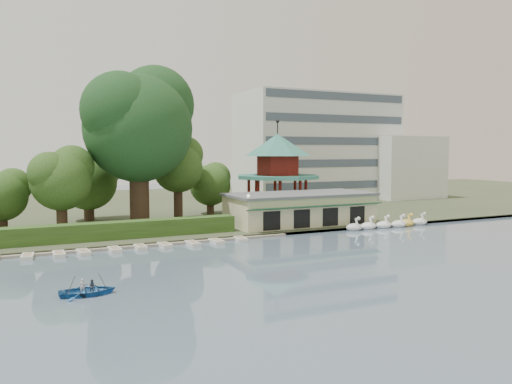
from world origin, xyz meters
TOP-DOWN VIEW (x-y plane):
  - ground_plane at (0.00, 0.00)m, footprint 220.00×220.00m
  - shore at (0.00, 52.00)m, footprint 220.00×70.00m
  - embankment at (0.00, 17.30)m, footprint 220.00×0.60m
  - dock at (-12.00, 17.20)m, footprint 34.00×1.60m
  - boathouse at (10.00, 21.97)m, footprint 18.60×9.39m
  - pavilion at (12.00, 32.00)m, footprint 12.40×12.40m
  - office_building at (32.67, 49.00)m, footprint 38.00×18.00m
  - hedge at (-15.00, 20.50)m, footprint 30.00×2.00m
  - lamp_post at (1.50, 19.00)m, footprint 0.36×0.36m
  - big_tree at (-8.82, 28.21)m, footprint 14.30×13.33m
  - small_trees at (-13.48, 31.74)m, footprint 39.58×17.15m
  - swan_boats at (19.89, 16.59)m, footprint 12.72×2.16m
  - moored_rowboats at (-13.99, 15.83)m, footprint 27.25×2.68m
  - rowboat_with_passengers at (-18.08, 1.68)m, footprint 5.34×3.97m

SIDE VIEW (x-z plane):
  - ground_plane at x=0.00m, z-range 0.00..0.00m
  - dock at x=-12.00m, z-range 0.00..0.24m
  - embankment at x=0.00m, z-range 0.00..0.30m
  - moored_rowboats at x=-13.99m, z-range 0.00..0.36m
  - shore at x=0.00m, z-range 0.00..0.40m
  - swan_boats at x=19.89m, z-range -0.56..1.35m
  - rowboat_with_passengers at x=-18.08m, z-range -0.47..1.54m
  - hedge at x=-15.00m, z-range 0.40..2.20m
  - boathouse at x=10.00m, z-range 0.42..4.32m
  - lamp_post at x=1.50m, z-range 1.20..5.48m
  - small_trees at x=-13.48m, z-range 0.66..11.91m
  - pavilion at x=12.00m, z-range 0.73..14.23m
  - office_building at x=32.67m, z-range -0.27..19.73m
  - big_tree at x=-8.82m, z-range 3.39..23.28m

